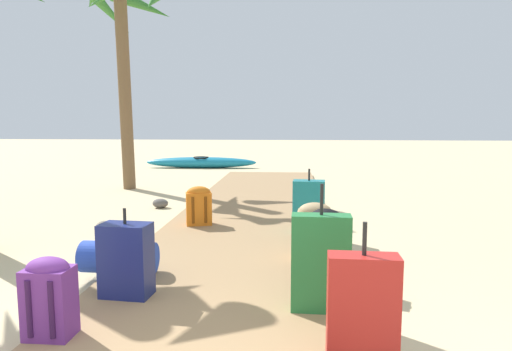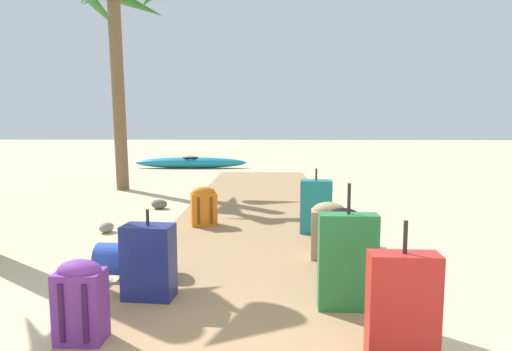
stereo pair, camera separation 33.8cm
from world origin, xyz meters
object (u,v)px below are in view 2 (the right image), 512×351
object	(u,v)px
suitcase_teal	(316,206)
suitcase_red	(402,308)
suitcase_navy	(149,262)
kayak	(191,163)
suitcase_green	(347,262)
backpack_purple	(80,299)
duffel_bag_blue	(135,259)
palm_tree_far_left	(118,19)
backpack_black	(344,240)
backpack_tan	(328,229)
backpack_orange	(204,205)

from	to	relation	value
suitcase_teal	suitcase_red	world-z (taller)	suitcase_red
suitcase_red	suitcase_navy	size ratio (longest dim) A/B	1.17
kayak	suitcase_green	bearing A→B (deg)	-74.23
suitcase_red	suitcase_green	bearing A→B (deg)	104.17
backpack_purple	suitcase_navy	distance (m)	0.72
suitcase_teal	duffel_bag_blue	bearing A→B (deg)	-137.82
suitcase_green	kayak	size ratio (longest dim) A/B	0.26
palm_tree_far_left	kayak	distance (m)	5.57
backpack_black	suitcase_navy	distance (m)	1.65
suitcase_red	suitcase_green	xyz separation A→B (m)	(-0.18, 0.71, 0.03)
backpack_purple	suitcase_navy	size ratio (longest dim) A/B	0.75
backpack_tan	palm_tree_far_left	bearing A→B (deg)	126.63
suitcase_green	backpack_orange	distance (m)	2.92
backpack_tan	backpack_black	distance (m)	0.49
backpack_purple	backpack_orange	world-z (taller)	backpack_purple
suitcase_navy	palm_tree_far_left	bearing A→B (deg)	109.81
backpack_black	duffel_bag_blue	size ratio (longest dim) A/B	0.89
duffel_bag_blue	suitcase_navy	distance (m)	0.58
suitcase_navy	backpack_tan	bearing A→B (deg)	35.32
backpack_purple	suitcase_red	distance (m)	1.88
backpack_black	backpack_orange	xyz separation A→B (m)	(-1.49, 1.85, -0.05)
backpack_tan	kayak	distance (m)	9.78
suitcase_red	suitcase_navy	world-z (taller)	suitcase_red
suitcase_teal	backpack_black	distance (m)	1.51
backpack_purple	suitcase_navy	bearing A→B (deg)	71.31
backpack_tan	suitcase_teal	bearing A→B (deg)	91.01
palm_tree_far_left	kayak	world-z (taller)	palm_tree_far_left
backpack_purple	suitcase_green	size ratio (longest dim) A/B	0.56
suitcase_green	palm_tree_far_left	distance (m)	7.67
backpack_tan	kayak	size ratio (longest dim) A/B	0.16
backpack_tan	suitcase_green	distance (m)	1.20
suitcase_navy	suitcase_green	bearing A→B (deg)	-5.95
duffel_bag_blue	suitcase_green	xyz separation A→B (m)	(1.72, -0.65, 0.20)
backpack_black	backpack_orange	bearing A→B (deg)	128.86
backpack_tan	duffel_bag_blue	world-z (taller)	backpack_tan
duffel_bag_blue	palm_tree_far_left	world-z (taller)	palm_tree_far_left
duffel_bag_blue	kayak	distance (m)	9.94
suitcase_green	suitcase_red	bearing A→B (deg)	-75.83
suitcase_red	kayak	bearing A→B (deg)	105.67
suitcase_green	suitcase_navy	bearing A→B (deg)	174.05
kayak	backpack_black	bearing A→B (deg)	-72.66
backpack_purple	duffel_bag_blue	world-z (taller)	backpack_purple
backpack_tan	suitcase_green	world-z (taller)	suitcase_green
backpack_black	palm_tree_far_left	distance (m)	7.18
suitcase_red	duffel_bag_blue	size ratio (longest dim) A/B	1.20
backpack_black	suitcase_navy	bearing A→B (deg)	-160.10
suitcase_red	duffel_bag_blue	world-z (taller)	suitcase_red
kayak	suitcase_teal	bearing A→B (deg)	-70.27
suitcase_teal	suitcase_navy	bearing A→B (deg)	-125.32
suitcase_green	kayak	world-z (taller)	suitcase_green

